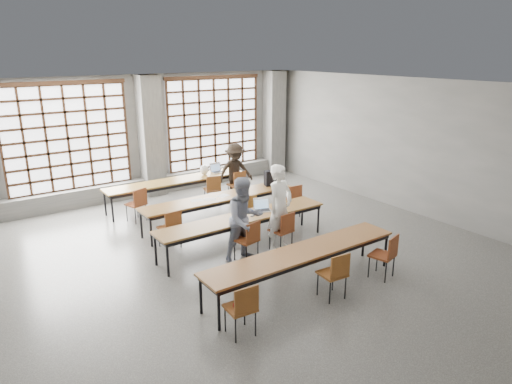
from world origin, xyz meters
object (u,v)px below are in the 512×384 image
Objects in this scene: chair_back_left at (138,201)px; laptop_back at (217,170)px; red_pouch at (240,305)px; desk_row_a at (177,182)px; plastic_bag at (204,170)px; chair_mid_centre at (247,208)px; chair_near_left at (243,305)px; laptop_front at (262,207)px; green_box at (239,214)px; desk_row_c at (243,219)px; chair_near_right at (387,252)px; student_back at (235,172)px; chair_mid_right at (293,197)px; chair_front_left at (249,237)px; student_female at (245,219)px; desk_row_b at (220,199)px; chair_mid_left at (171,225)px; mouse at (279,207)px; chair_near_mid at (335,271)px; backpack at (271,178)px; chair_front_right at (284,228)px; desk_row_d at (303,254)px; chair_back_right at (238,183)px; chair_back_mid at (213,187)px; student_male at (280,208)px.

laptop_back reaches higher than chair_back_left.
desk_row_a is at bearing 72.85° from red_pouch.
plastic_bag reaches higher than red_pouch.
plastic_bag is at bearing 83.36° from chair_mid_centre.
laptop_front is (2.38, 2.82, 0.25)m from chair_near_left.
chair_back_left reaches higher than red_pouch.
green_box reaches higher than red_pouch.
desk_row_c is at bearing 55.59° from red_pouch.
student_back is at bearing 87.34° from chair_near_right.
green_box is (-1.73, -2.89, -0.05)m from student_back.
chair_front_left is (-2.37, -1.50, 0.00)m from chair_mid_right.
student_female is 7.04× the size of green_box.
desk_row_a is 4.55× the size of chair_near_right.
chair_back_left is 1.00× the size of chair_near_left.
chair_back_left reaches higher than desk_row_b.
chair_mid_left is at bearing 146.22° from desk_row_c.
mouse is 1.01m from green_box.
desk_row_a is 4.55× the size of chair_mid_left.
chair_near_mid is 4.64m from backpack.
student_back is (1.07, 3.60, 0.28)m from chair_front_right.
chair_near_mid is at bearing -92.72° from desk_row_b.
desk_row_d is 3.68m from chair_mid_right.
chair_mid_right is at bearing 22.64° from desk_row_c.
chair_back_right is at bearing 59.41° from desk_row_c.
chair_back_mid is at bearing 84.51° from chair_mid_centre.
desk_row_a is at bearing 84.91° from chair_front_left.
mouse is (0.95, -0.02, 0.08)m from desk_row_c.
chair_mid_left reaches higher than desk_row_d.
desk_row_b is 1.62m from backpack.
student_male is (-0.07, -1.37, 0.41)m from chair_mid_centre.
chair_mid_left is at bearing -158.46° from desk_row_b.
laptop_front is at bearing -22.21° from chair_mid_left.
chair_mid_centre is at bearing 107.22° from mouse.
red_pouch is (-1.50, -2.13, -0.38)m from student_female.
plastic_bag is (2.28, 2.65, 0.34)m from chair_mid_left.
desk_row_c is 4.55× the size of chair_back_right.
green_box is at bearing 117.78° from chair_near_right.
mouse is 0.34× the size of plastic_bag.
chair_back_left is at bearing 107.40° from student_female.
laptop_front is 1.17× the size of laptop_back.
chair_back_mid is 5.58m from chair_near_right.
chair_back_mid is 3.66m from chair_front_left.
chair_mid_left is 2.38m from student_male.
student_male is at bearing -99.66° from student_back.
student_back is at bearing 74.36° from chair_near_mid.
student_back reaches higher than desk_row_a.
backpack reaches higher than desk_row_a.
backpack is (1.28, 2.18, 0.39)m from chair_front_right.
student_back reaches higher than desk_row_c.
plastic_bag is at bearing 84.87° from chair_front_right.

